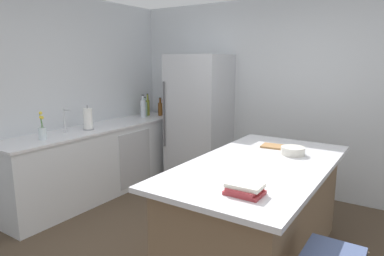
{
  "coord_description": "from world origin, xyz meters",
  "views": [
    {
      "loc": [
        1.36,
        -2.28,
        1.78
      ],
      "look_at": [
        -0.8,
        1.0,
        1.0
      ],
      "focal_mm": 31.8,
      "sensor_mm": 36.0,
      "label": 1
    }
  ],
  "objects_px": {
    "gin_bottle": "(145,108)",
    "cookbook_stack": "(245,189)",
    "olive_oil_bottle": "(148,107)",
    "soda_bottle": "(143,108)",
    "refrigerator": "(199,120)",
    "hot_sauce_bottle": "(163,109)",
    "flower_vase": "(42,131)",
    "cutting_board": "(278,147)",
    "mixing_bowl": "(293,151)",
    "kitchen_island": "(258,211)",
    "sink_faucet": "(65,120)",
    "whiskey_bottle": "(160,108)",
    "paper_towel_roll": "(88,119)"
  },
  "relations": [
    {
      "from": "gin_bottle",
      "to": "cookbook_stack",
      "type": "height_order",
      "value": "gin_bottle"
    },
    {
      "from": "hot_sauce_bottle",
      "to": "flower_vase",
      "type": "bearing_deg",
      "value": -90.18
    },
    {
      "from": "flower_vase",
      "to": "cutting_board",
      "type": "height_order",
      "value": "flower_vase"
    },
    {
      "from": "olive_oil_bottle",
      "to": "soda_bottle",
      "type": "xyz_separation_m",
      "value": [
        0.06,
        -0.18,
        0.01
      ]
    },
    {
      "from": "refrigerator",
      "to": "soda_bottle",
      "type": "distance_m",
      "value": 0.91
    },
    {
      "from": "whiskey_bottle",
      "to": "olive_oil_bottle",
      "type": "distance_m",
      "value": 0.2
    },
    {
      "from": "hot_sauce_bottle",
      "to": "olive_oil_bottle",
      "type": "distance_m",
      "value": 0.25
    },
    {
      "from": "flower_vase",
      "to": "gin_bottle",
      "type": "bearing_deg",
      "value": 93.67
    },
    {
      "from": "soda_bottle",
      "to": "refrigerator",
      "type": "bearing_deg",
      "value": 14.68
    },
    {
      "from": "flower_vase",
      "to": "mixing_bowl",
      "type": "xyz_separation_m",
      "value": [
        2.49,
        0.95,
        -0.07
      ]
    },
    {
      "from": "refrigerator",
      "to": "flower_vase",
      "type": "bearing_deg",
      "value": -111.67
    },
    {
      "from": "sink_faucet",
      "to": "whiskey_bottle",
      "type": "height_order",
      "value": "sink_faucet"
    },
    {
      "from": "refrigerator",
      "to": "paper_towel_roll",
      "type": "xyz_separation_m",
      "value": [
        -0.81,
        -1.34,
        0.12
      ]
    },
    {
      "from": "sink_faucet",
      "to": "kitchen_island",
      "type": "bearing_deg",
      "value": 3.44
    },
    {
      "from": "gin_bottle",
      "to": "kitchen_island",
      "type": "bearing_deg",
      "value": -28.19
    },
    {
      "from": "cookbook_stack",
      "to": "cutting_board",
      "type": "relative_size",
      "value": 0.7
    },
    {
      "from": "refrigerator",
      "to": "paper_towel_roll",
      "type": "relative_size",
      "value": 5.98
    },
    {
      "from": "paper_towel_roll",
      "to": "cookbook_stack",
      "type": "xyz_separation_m",
      "value": [
        2.54,
        -0.84,
        -0.11
      ]
    },
    {
      "from": "olive_oil_bottle",
      "to": "cutting_board",
      "type": "height_order",
      "value": "olive_oil_bottle"
    },
    {
      "from": "sink_faucet",
      "to": "gin_bottle",
      "type": "height_order",
      "value": "gin_bottle"
    },
    {
      "from": "whiskey_bottle",
      "to": "flower_vase",
      "type": "bearing_deg",
      "value": -90.79
    },
    {
      "from": "kitchen_island",
      "to": "whiskey_bottle",
      "type": "bearing_deg",
      "value": 146.68
    },
    {
      "from": "flower_vase",
      "to": "cutting_board",
      "type": "xyz_separation_m",
      "value": [
        2.28,
        1.13,
        -0.1
      ]
    },
    {
      "from": "flower_vase",
      "to": "kitchen_island",
      "type": "bearing_deg",
      "value": 12.72
    },
    {
      "from": "paper_towel_roll",
      "to": "hot_sauce_bottle",
      "type": "bearing_deg",
      "value": 88.91
    },
    {
      "from": "kitchen_island",
      "to": "gin_bottle",
      "type": "bearing_deg",
      "value": 151.81
    },
    {
      "from": "whiskey_bottle",
      "to": "paper_towel_roll",
      "type": "bearing_deg",
      "value": -92.05
    },
    {
      "from": "soda_bottle",
      "to": "olive_oil_bottle",
      "type": "bearing_deg",
      "value": 107.97
    },
    {
      "from": "whiskey_bottle",
      "to": "soda_bottle",
      "type": "relative_size",
      "value": 0.82
    },
    {
      "from": "flower_vase",
      "to": "mixing_bowl",
      "type": "bearing_deg",
      "value": 20.85
    },
    {
      "from": "kitchen_island",
      "to": "paper_towel_roll",
      "type": "xyz_separation_m",
      "value": [
        -2.36,
        0.12,
        0.59
      ]
    },
    {
      "from": "sink_faucet",
      "to": "whiskey_bottle",
      "type": "bearing_deg",
      "value": 85.18
    },
    {
      "from": "gin_bottle",
      "to": "cutting_board",
      "type": "bearing_deg",
      "value": -16.5
    },
    {
      "from": "refrigerator",
      "to": "soda_bottle",
      "type": "xyz_separation_m",
      "value": [
        -0.87,
        -0.23,
        0.13
      ]
    },
    {
      "from": "whiskey_bottle",
      "to": "gin_bottle",
      "type": "distance_m",
      "value": 0.25
    },
    {
      "from": "kitchen_island",
      "to": "sink_faucet",
      "type": "distance_m",
      "value": 2.53
    },
    {
      "from": "kitchen_island",
      "to": "sink_faucet",
      "type": "relative_size",
      "value": 6.97
    },
    {
      "from": "flower_vase",
      "to": "olive_oil_bottle",
      "type": "relative_size",
      "value": 0.91
    },
    {
      "from": "cookbook_stack",
      "to": "mixing_bowl",
      "type": "relative_size",
      "value": 1.08
    },
    {
      "from": "flower_vase",
      "to": "gin_bottle",
      "type": "relative_size",
      "value": 1.04
    },
    {
      "from": "kitchen_island",
      "to": "hot_sauce_bottle",
      "type": "xyz_separation_m",
      "value": [
        -2.33,
        1.61,
        0.55
      ]
    },
    {
      "from": "gin_bottle",
      "to": "soda_bottle",
      "type": "distance_m",
      "value": 0.09
    },
    {
      "from": "kitchen_island",
      "to": "whiskey_bottle",
      "type": "relative_size",
      "value": 7.37
    },
    {
      "from": "paper_towel_roll",
      "to": "olive_oil_bottle",
      "type": "xyz_separation_m",
      "value": [
        -0.12,
        1.29,
        0.0
      ]
    },
    {
      "from": "hot_sauce_bottle",
      "to": "gin_bottle",
      "type": "bearing_deg",
      "value": -112.92
    },
    {
      "from": "hot_sauce_bottle",
      "to": "cutting_board",
      "type": "xyz_separation_m",
      "value": [
        2.28,
        -1.01,
        -0.1
      ]
    },
    {
      "from": "soda_bottle",
      "to": "mixing_bowl",
      "type": "height_order",
      "value": "soda_bottle"
    },
    {
      "from": "refrigerator",
      "to": "hot_sauce_bottle",
      "type": "distance_m",
      "value": 0.8
    },
    {
      "from": "sink_faucet",
      "to": "gin_bottle",
      "type": "distance_m",
      "value": 1.46
    },
    {
      "from": "refrigerator",
      "to": "paper_towel_roll",
      "type": "distance_m",
      "value": 1.57
    }
  ]
}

